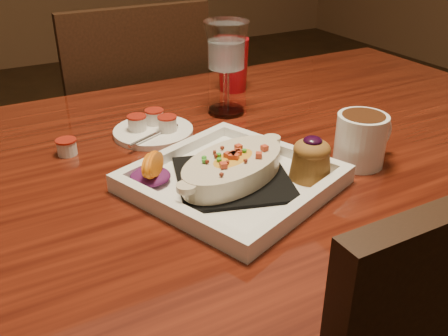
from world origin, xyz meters
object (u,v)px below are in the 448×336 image
goblet (226,51)px  saucer (153,129)px  plate (240,172)px  coffee_mug (362,137)px  red_tumbler (233,65)px  table (234,193)px  chair_far (133,142)px

goblet → saucer: bearing=-169.5°
plate → goblet: bearing=44.1°
coffee_mug → red_tumbler: red_tumbler is taller
table → goblet: size_ratio=7.59×
table → plate: bearing=-116.8°
chair_far → plate: chair_far is taller
table → red_tumbler: size_ratio=11.88×
chair_far → saucer: chair_far is taller
table → saucer: saucer is taller
plate → coffee_mug: size_ratio=2.98×
chair_far → coffee_mug: 0.85m
table → chair_far: chair_far is taller
table → goblet: goblet is taller
chair_far → plate: (-0.06, -0.75, 0.27)m
table → chair_far: bearing=90.0°
plate → red_tumbler: red_tumbler is taller
table → goblet: 0.30m
chair_far → saucer: bearing=77.5°
plate → saucer: bearing=79.3°
plate → red_tumbler: 0.48m
table → coffee_mug: 0.27m
plate → goblet: goblet is taller
chair_far → red_tumbler: (0.16, -0.33, 0.31)m
chair_far → plate: size_ratio=2.54×
goblet → red_tumbler: goblet is taller
goblet → saucer: size_ratio=1.25×
goblet → red_tumbler: 0.17m
plate → red_tumbler: (0.23, 0.42, 0.04)m
chair_far → goblet: size_ratio=4.71×
table → coffee_mug: size_ratio=12.21×
plate → coffee_mug: coffee_mug is taller
chair_far → goblet: goblet is taller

